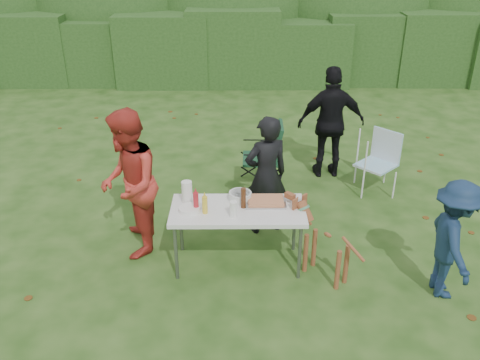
{
  "coord_description": "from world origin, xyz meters",
  "views": [
    {
      "loc": [
        0.1,
        -4.66,
        3.56
      ],
      "look_at": [
        0.13,
        0.43,
        1.0
      ],
      "focal_mm": 38.0,
      "sensor_mm": 36.0,
      "label": 1
    }
  ],
  "objects_px": {
    "person_red_jacket": "(129,184)",
    "paper_towel_roll": "(187,192)",
    "person_cook": "(266,176)",
    "child": "(452,240)",
    "mustard_bottle": "(205,205)",
    "beer_bottle": "(243,198)",
    "camping_chair": "(261,155)",
    "lawn_chair": "(376,163)",
    "dog": "(327,245)",
    "person_black_puffy": "(331,123)",
    "folding_table": "(238,213)",
    "ketchup_bottle": "(196,202)"
  },
  "relations": [
    {
      "from": "person_red_jacket",
      "to": "paper_towel_roll",
      "type": "distance_m",
      "value": 0.7
    },
    {
      "from": "person_cook",
      "to": "child",
      "type": "relative_size",
      "value": 1.17
    },
    {
      "from": "mustard_bottle",
      "to": "beer_bottle",
      "type": "bearing_deg",
      "value": 15.63
    },
    {
      "from": "camping_chair",
      "to": "lawn_chair",
      "type": "distance_m",
      "value": 1.69
    },
    {
      "from": "dog",
      "to": "person_red_jacket",
      "type": "bearing_deg",
      "value": 32.05
    },
    {
      "from": "dog",
      "to": "person_black_puffy",
      "type": "bearing_deg",
      "value": -53.58
    },
    {
      "from": "person_black_puffy",
      "to": "beer_bottle",
      "type": "relative_size",
      "value": 7.24
    },
    {
      "from": "dog",
      "to": "person_cook",
      "type": "bearing_deg",
      "value": -11.99
    },
    {
      "from": "mustard_bottle",
      "to": "paper_towel_roll",
      "type": "distance_m",
      "value": 0.32
    },
    {
      "from": "paper_towel_roll",
      "to": "folding_table",
      "type": "bearing_deg",
      "value": -14.27
    },
    {
      "from": "dog",
      "to": "mustard_bottle",
      "type": "distance_m",
      "value": 1.41
    },
    {
      "from": "camping_chair",
      "to": "lawn_chair",
      "type": "height_order",
      "value": "camping_chair"
    },
    {
      "from": "ketchup_bottle",
      "to": "lawn_chair",
      "type": "bearing_deg",
      "value": 36.94
    },
    {
      "from": "folding_table",
      "to": "camping_chair",
      "type": "bearing_deg",
      "value": 80.07
    },
    {
      "from": "person_cook",
      "to": "lawn_chair",
      "type": "relative_size",
      "value": 1.71
    },
    {
      "from": "folding_table",
      "to": "child",
      "type": "height_order",
      "value": "child"
    },
    {
      "from": "person_red_jacket",
      "to": "camping_chair",
      "type": "relative_size",
      "value": 1.77
    },
    {
      "from": "person_red_jacket",
      "to": "person_cook",
      "type": "bearing_deg",
      "value": 97.58
    },
    {
      "from": "person_cook",
      "to": "beer_bottle",
      "type": "height_order",
      "value": "person_cook"
    },
    {
      "from": "person_cook",
      "to": "camping_chair",
      "type": "relative_size",
      "value": 1.55
    },
    {
      "from": "person_red_jacket",
      "to": "camping_chair",
      "type": "distance_m",
      "value": 2.38
    },
    {
      "from": "person_cook",
      "to": "beer_bottle",
      "type": "bearing_deg",
      "value": 46.95
    },
    {
      "from": "folding_table",
      "to": "lawn_chair",
      "type": "xyz_separation_m",
      "value": [
        2.03,
        1.83,
        -0.23
      ]
    },
    {
      "from": "person_black_puffy",
      "to": "lawn_chair",
      "type": "xyz_separation_m",
      "value": [
        0.6,
        -0.55,
        -0.41
      ]
    },
    {
      "from": "ketchup_bottle",
      "to": "person_black_puffy",
      "type": "bearing_deg",
      "value": 52.11
    },
    {
      "from": "beer_bottle",
      "to": "ketchup_bottle",
      "type": "bearing_deg",
      "value": -172.8
    },
    {
      "from": "camping_chair",
      "to": "beer_bottle",
      "type": "relative_size",
      "value": 4.18
    },
    {
      "from": "person_black_puffy",
      "to": "lawn_chair",
      "type": "distance_m",
      "value": 0.92
    },
    {
      "from": "camping_chair",
      "to": "mustard_bottle",
      "type": "relative_size",
      "value": 5.01
    },
    {
      "from": "mustard_bottle",
      "to": "child",
      "type": "bearing_deg",
      "value": -9.68
    },
    {
      "from": "folding_table",
      "to": "paper_towel_roll",
      "type": "bearing_deg",
      "value": 165.73
    },
    {
      "from": "beer_bottle",
      "to": "person_red_jacket",
      "type": "bearing_deg",
      "value": 168.13
    },
    {
      "from": "paper_towel_roll",
      "to": "person_cook",
      "type": "bearing_deg",
      "value": 32.89
    },
    {
      "from": "person_red_jacket",
      "to": "person_black_puffy",
      "type": "bearing_deg",
      "value": 119.94
    },
    {
      "from": "person_cook",
      "to": "child",
      "type": "xyz_separation_m",
      "value": [
        1.86,
        -1.28,
        -0.12
      ]
    },
    {
      "from": "person_red_jacket",
      "to": "folding_table",
      "type": "bearing_deg",
      "value": 68.7
    },
    {
      "from": "camping_chair",
      "to": "dog",
      "type": "bearing_deg",
      "value": 106.96
    },
    {
      "from": "folding_table",
      "to": "lawn_chair",
      "type": "height_order",
      "value": "lawn_chair"
    },
    {
      "from": "child",
      "to": "mustard_bottle",
      "type": "xyz_separation_m",
      "value": [
        -2.57,
        0.44,
        0.18
      ]
    },
    {
      "from": "person_red_jacket",
      "to": "dog",
      "type": "bearing_deg",
      "value": 68.12
    },
    {
      "from": "mustard_bottle",
      "to": "camping_chair",
      "type": "bearing_deg",
      "value": 71.36
    },
    {
      "from": "lawn_chair",
      "to": "ketchup_bottle",
      "type": "distance_m",
      "value": 3.14
    },
    {
      "from": "dog",
      "to": "paper_towel_roll",
      "type": "bearing_deg",
      "value": 31.5
    },
    {
      "from": "mustard_bottle",
      "to": "beer_bottle",
      "type": "relative_size",
      "value": 0.83
    },
    {
      "from": "person_red_jacket",
      "to": "mustard_bottle",
      "type": "bearing_deg",
      "value": 58.42
    },
    {
      "from": "person_cook",
      "to": "person_red_jacket",
      "type": "relative_size",
      "value": 0.88
    },
    {
      "from": "folding_table",
      "to": "mustard_bottle",
      "type": "bearing_deg",
      "value": -165.23
    },
    {
      "from": "child",
      "to": "mustard_bottle",
      "type": "bearing_deg",
      "value": 82.5
    },
    {
      "from": "dog",
      "to": "lawn_chair",
      "type": "xyz_separation_m",
      "value": [
        1.05,
        2.09,
        0.03
      ]
    },
    {
      "from": "paper_towel_roll",
      "to": "ketchup_bottle",
      "type": "bearing_deg",
      "value": -58.81
    }
  ]
}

